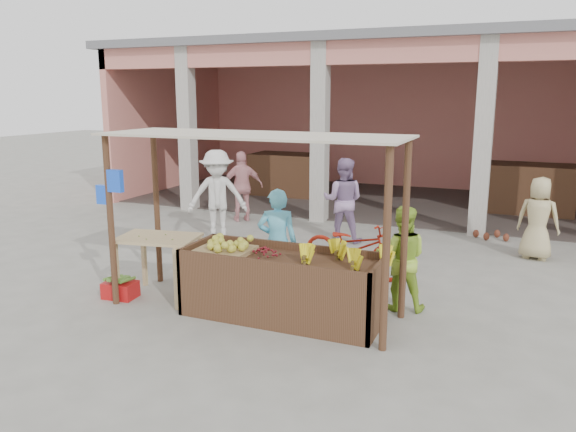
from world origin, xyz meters
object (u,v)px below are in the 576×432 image
at_px(side_table, 158,246).
at_px(vendor_blue, 277,239).
at_px(motorcycle, 354,246).
at_px(vendor_green, 401,255).
at_px(red_crate, 120,290).
at_px(fruit_stall, 282,288).

bearing_deg(side_table, vendor_blue, 16.55).
bearing_deg(vendor_blue, motorcycle, -141.65).
distance_m(vendor_green, motorcycle, 1.54).
distance_m(side_table, red_crate, 0.86).
xyz_separation_m(vendor_blue, motorcycle, (0.79, 1.27, -0.35)).
distance_m(fruit_stall, vendor_blue, 0.99).
height_order(fruit_stall, vendor_blue, vendor_blue).
bearing_deg(fruit_stall, red_crate, -174.49).
height_order(vendor_green, motorcycle, vendor_green).
distance_m(red_crate, vendor_blue, 2.38).
xyz_separation_m(vendor_green, motorcycle, (-0.98, 1.15, -0.27)).
bearing_deg(fruit_stall, side_table, 179.28).
bearing_deg(side_table, red_crate, -162.69).
xyz_separation_m(fruit_stall, motorcycle, (0.38, 2.05, 0.08)).
relative_size(fruit_stall, vendor_blue, 1.55).
bearing_deg(side_table, motorcycle, 31.34).
height_order(side_table, vendor_blue, vendor_blue).
distance_m(fruit_stall, side_table, 1.97).
relative_size(side_table, motorcycle, 0.66).
xyz_separation_m(red_crate, vendor_green, (3.81, 1.14, 0.64)).
xyz_separation_m(side_table, vendor_blue, (1.52, 0.76, 0.08)).
distance_m(fruit_stall, red_crate, 2.47).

